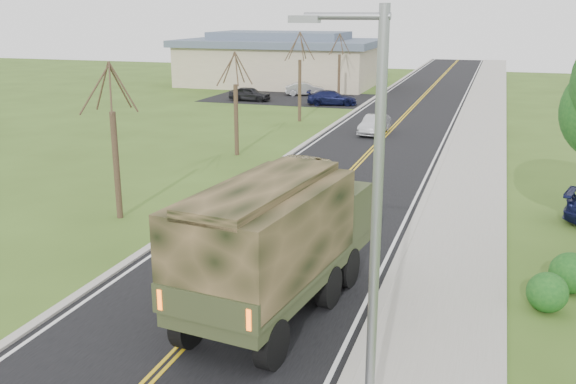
% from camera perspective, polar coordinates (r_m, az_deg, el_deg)
% --- Properties ---
extents(ground, '(160.00, 160.00, 0.00)m').
position_cam_1_polar(ground, '(15.00, -12.41, -16.30)').
color(ground, '#39531B').
rests_on(ground, ground).
extents(road, '(8.00, 120.00, 0.01)m').
position_cam_1_polar(road, '(51.85, 10.49, 6.87)').
color(road, black).
rests_on(road, ground).
extents(curb_right, '(0.30, 120.00, 0.12)m').
position_cam_1_polar(curb_right, '(51.46, 15.10, 6.58)').
color(curb_right, '#9E998E').
rests_on(curb_right, ground).
extents(sidewalk_right, '(3.20, 120.00, 0.10)m').
position_cam_1_polar(sidewalk_right, '(51.40, 17.05, 6.41)').
color(sidewalk_right, '#9E998E').
rests_on(sidewalk_right, ground).
extents(curb_left, '(0.30, 120.00, 0.10)m').
position_cam_1_polar(curb_left, '(52.54, 5.98, 7.21)').
color(curb_left, '#9E998E').
rests_on(curb_left, ground).
extents(street_light, '(1.65, 0.22, 8.00)m').
position_cam_1_polar(street_light, '(11.02, 7.34, -2.57)').
color(street_light, gray).
rests_on(street_light, ground).
extents(bare_tree_a, '(1.93, 2.26, 6.08)m').
position_cam_1_polar(bare_tree_a, '(25.50, -15.10, 3.41)').
color(bare_tree_a, '#38281C').
rests_on(bare_tree_a, ground).
extents(bare_tree_b, '(1.83, 2.14, 5.73)m').
position_cam_1_polar(bare_tree_b, '(35.98, -4.65, 7.17)').
color(bare_tree_b, '#38281C').
rests_on(bare_tree_b, ground).
extents(bare_tree_c, '(2.04, 2.39, 6.42)m').
position_cam_1_polar(bare_tree_c, '(47.15, 1.04, 9.65)').
color(bare_tree_c, '#38281C').
rests_on(bare_tree_c, ground).
extents(bare_tree_d, '(1.88, 2.20, 5.91)m').
position_cam_1_polar(bare_tree_d, '(58.69, 4.56, 10.61)').
color(bare_tree_d, '#38281C').
rests_on(bare_tree_d, ground).
extents(commercial_building, '(25.50, 21.50, 5.65)m').
position_cam_1_polar(commercial_building, '(70.73, -0.70, 11.66)').
color(commercial_building, tan).
rests_on(commercial_building, ground).
extents(military_truck, '(3.57, 7.88, 3.80)m').
position_cam_1_polar(military_truck, '(16.86, -1.01, -3.95)').
color(military_truck, black).
rests_on(military_truck, ground).
extents(suv_champagne, '(2.85, 5.35, 1.43)m').
position_cam_1_polar(suv_champagne, '(29.12, 0.42, 1.61)').
color(suv_champagne, '#938553').
rests_on(suv_champagne, ground).
extents(sedan_silver, '(1.62, 3.83, 1.23)m').
position_cam_1_polar(sedan_silver, '(42.75, 7.70, 5.94)').
color(sedan_silver, '#BBBBC0').
rests_on(sedan_silver, ground).
extents(lot_car_dark, '(3.74, 1.51, 1.27)m').
position_cam_1_polar(lot_car_dark, '(58.28, -3.41, 8.70)').
color(lot_car_dark, black).
rests_on(lot_car_dark, ground).
extents(lot_car_silver, '(4.02, 2.31, 1.25)m').
position_cam_1_polar(lot_car_silver, '(62.00, 1.55, 9.14)').
color(lot_car_silver, '#ADACB1').
rests_on(lot_car_silver, ground).
extents(lot_car_navy, '(4.56, 2.59, 1.25)m').
position_cam_1_polar(lot_car_navy, '(55.77, 3.93, 8.35)').
color(lot_car_navy, '#0E1135').
rests_on(lot_car_navy, ground).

